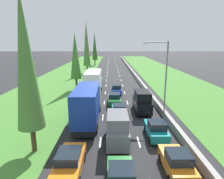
{
  "coord_description": "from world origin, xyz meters",
  "views": [
    {
      "loc": [
        -0.82,
        -1.15,
        8.79
      ],
      "look_at": [
        -0.53,
        33.3,
        0.53
      ],
      "focal_mm": 31.33,
      "sensor_mm": 36.0,
      "label": 1
    }
  ],
  "objects_px": {
    "blue_box_truck_left_lane": "(88,103)",
    "white_box_truck_left_lane": "(94,82)",
    "orange_hatchback_right_lane": "(177,162)",
    "poplar_tree_second": "(75,56)",
    "grey_van_centre_lane": "(117,128)",
    "green_hatchback_centre_lane": "(121,178)",
    "green_sedan_centre_lane": "(114,99)",
    "white_sedan_left_lane": "(98,80)",
    "poplar_tree_fourth": "(95,46)",
    "black_van_right_lane": "(142,102)",
    "street_light_mast": "(164,71)",
    "teal_hatchback_centre_lane": "(119,111)",
    "teal_hatchback_right_lane": "(156,130)",
    "poplar_tree_third": "(86,44)",
    "blue_hatchback_centre_lane": "(116,90)",
    "orange_sedan_left_lane": "(69,162)",
    "poplar_tree_nearest": "(26,61)"
  },
  "relations": [
    {
      "from": "blue_box_truck_left_lane",
      "to": "white_box_truck_left_lane",
      "type": "height_order",
      "value": "same"
    },
    {
      "from": "orange_hatchback_right_lane",
      "to": "poplar_tree_second",
      "type": "xyz_separation_m",
      "value": [
        -11.01,
        24.8,
        5.54
      ]
    },
    {
      "from": "orange_hatchback_right_lane",
      "to": "white_box_truck_left_lane",
      "type": "bearing_deg",
      "value": 109.19
    },
    {
      "from": "grey_van_centre_lane",
      "to": "blue_box_truck_left_lane",
      "type": "distance_m",
      "value": 5.83
    },
    {
      "from": "green_hatchback_centre_lane",
      "to": "white_box_truck_left_lane",
      "type": "bearing_deg",
      "value": 98.72
    },
    {
      "from": "green_sedan_centre_lane",
      "to": "blue_box_truck_left_lane",
      "type": "relative_size",
      "value": 0.48
    },
    {
      "from": "white_sedan_left_lane",
      "to": "poplar_tree_fourth",
      "type": "distance_m",
      "value": 36.51
    },
    {
      "from": "black_van_right_lane",
      "to": "street_light_mast",
      "type": "bearing_deg",
      "value": 16.66
    },
    {
      "from": "grey_van_centre_lane",
      "to": "green_sedan_centre_lane",
      "type": "xyz_separation_m",
      "value": [
        -0.03,
        11.46,
        -0.59
      ]
    },
    {
      "from": "poplar_tree_second",
      "to": "orange_hatchback_right_lane",
      "type": "bearing_deg",
      "value": -66.05
    },
    {
      "from": "teal_hatchback_centre_lane",
      "to": "poplar_tree_fourth",
      "type": "xyz_separation_m",
      "value": [
        -7.15,
        56.16,
        6.63
      ]
    },
    {
      "from": "teal_hatchback_right_lane",
      "to": "white_box_truck_left_lane",
      "type": "distance_m",
      "value": 17.74
    },
    {
      "from": "white_sedan_left_lane",
      "to": "poplar_tree_second",
      "type": "relative_size",
      "value": 0.42
    },
    {
      "from": "teal_hatchback_centre_lane",
      "to": "poplar_tree_third",
      "type": "bearing_deg",
      "value": 102.47
    },
    {
      "from": "green_hatchback_centre_lane",
      "to": "teal_hatchback_centre_lane",
      "type": "height_order",
      "value": "same"
    },
    {
      "from": "teal_hatchback_right_lane",
      "to": "white_sedan_left_lane",
      "type": "height_order",
      "value": "teal_hatchback_right_lane"
    },
    {
      "from": "black_van_right_lane",
      "to": "blue_hatchback_centre_lane",
      "type": "relative_size",
      "value": 1.26
    },
    {
      "from": "white_box_truck_left_lane",
      "to": "grey_van_centre_lane",
      "type": "bearing_deg",
      "value": -78.41
    },
    {
      "from": "black_van_right_lane",
      "to": "poplar_tree_second",
      "type": "bearing_deg",
      "value": 130.37
    },
    {
      "from": "black_van_right_lane",
      "to": "white_box_truck_left_lane",
      "type": "height_order",
      "value": "white_box_truck_left_lane"
    },
    {
      "from": "orange_sedan_left_lane",
      "to": "white_box_truck_left_lane",
      "type": "bearing_deg",
      "value": 90.14
    },
    {
      "from": "orange_hatchback_right_lane",
      "to": "green_sedan_centre_lane",
      "type": "height_order",
      "value": "orange_hatchback_right_lane"
    },
    {
      "from": "teal_hatchback_right_lane",
      "to": "poplar_tree_nearest",
      "type": "distance_m",
      "value": 12.71
    },
    {
      "from": "green_hatchback_centre_lane",
      "to": "poplar_tree_fourth",
      "type": "xyz_separation_m",
      "value": [
        -6.76,
        68.01,
        6.63
      ]
    },
    {
      "from": "blue_box_truck_left_lane",
      "to": "green_sedan_centre_lane",
      "type": "bearing_deg",
      "value": 64.81
    },
    {
      "from": "orange_hatchback_right_lane",
      "to": "poplar_tree_second",
      "type": "relative_size",
      "value": 0.37
    },
    {
      "from": "white_sedan_left_lane",
      "to": "poplar_tree_nearest",
      "type": "xyz_separation_m",
      "value": [
        -3.56,
        -27.82,
        6.63
      ]
    },
    {
      "from": "black_van_right_lane",
      "to": "white_box_truck_left_lane",
      "type": "distance_m",
      "value": 11.41
    },
    {
      "from": "grey_van_centre_lane",
      "to": "white_sedan_left_lane",
      "type": "bearing_deg",
      "value": 97.25
    },
    {
      "from": "green_hatchback_centre_lane",
      "to": "orange_hatchback_right_lane",
      "type": "height_order",
      "value": "same"
    },
    {
      "from": "teal_hatchback_right_lane",
      "to": "poplar_tree_fourth",
      "type": "bearing_deg",
      "value": 99.67
    },
    {
      "from": "teal_hatchback_right_lane",
      "to": "blue_hatchback_centre_lane",
      "type": "distance_m",
      "value": 16.51
    },
    {
      "from": "green_hatchback_centre_lane",
      "to": "grey_van_centre_lane",
      "type": "xyz_separation_m",
      "value": [
        -0.02,
        5.86,
        0.56
      ]
    },
    {
      "from": "green_sedan_centre_lane",
      "to": "white_sedan_left_lane",
      "type": "height_order",
      "value": "same"
    },
    {
      "from": "teal_hatchback_right_lane",
      "to": "white_box_truck_left_lane",
      "type": "relative_size",
      "value": 0.41
    },
    {
      "from": "green_hatchback_centre_lane",
      "to": "white_box_truck_left_lane",
      "type": "distance_m",
      "value": 23.24
    },
    {
      "from": "poplar_tree_fourth",
      "to": "black_van_right_lane",
      "type": "bearing_deg",
      "value": -79.29
    },
    {
      "from": "orange_sedan_left_lane",
      "to": "poplar_tree_second",
      "type": "bearing_deg",
      "value": 98.4
    },
    {
      "from": "orange_hatchback_right_lane",
      "to": "poplar_tree_third",
      "type": "bearing_deg",
      "value": 103.94
    },
    {
      "from": "white_box_truck_left_lane",
      "to": "poplar_tree_fourth",
      "type": "height_order",
      "value": "poplar_tree_fourth"
    },
    {
      "from": "white_box_truck_left_lane",
      "to": "white_sedan_left_lane",
      "type": "bearing_deg",
      "value": 89.12
    },
    {
      "from": "poplar_tree_nearest",
      "to": "street_light_mast",
      "type": "xyz_separation_m",
      "value": [
        13.2,
        10.33,
        -2.21
      ]
    },
    {
      "from": "poplar_tree_second",
      "to": "green_hatchback_centre_lane",
      "type": "bearing_deg",
      "value": -74.93
    },
    {
      "from": "teal_hatchback_right_lane",
      "to": "poplar_tree_third",
      "type": "bearing_deg",
      "value": 105.33
    },
    {
      "from": "black_van_right_lane",
      "to": "green_sedan_centre_lane",
      "type": "bearing_deg",
      "value": 136.14
    },
    {
      "from": "poplar_tree_nearest",
      "to": "poplar_tree_second",
      "type": "relative_size",
      "value": 1.2
    },
    {
      "from": "green_hatchback_centre_lane",
      "to": "poplar_tree_second",
      "type": "xyz_separation_m",
      "value": [
        -7.1,
        26.38,
        5.54
      ]
    },
    {
      "from": "white_sedan_left_lane",
      "to": "poplar_tree_fourth",
      "type": "bearing_deg",
      "value": 95.41
    },
    {
      "from": "orange_sedan_left_lane",
      "to": "street_light_mast",
      "type": "bearing_deg",
      "value": 53.26
    },
    {
      "from": "poplar_tree_third",
      "to": "orange_hatchback_right_lane",
      "type": "bearing_deg",
      "value": -76.06
    }
  ]
}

